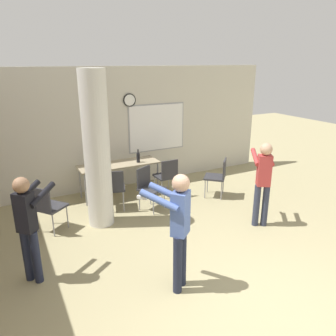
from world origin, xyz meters
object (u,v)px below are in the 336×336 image
(chair_table_left, at_px, (114,186))
(person_playing_front, at_px, (178,224))
(person_watching_back, at_px, (28,222))
(chair_table_right, at_px, (167,174))
(chair_table_front, at_px, (149,185))
(chair_near_pillar, at_px, (48,205))
(bottle_on_table, at_px, (138,157))
(chair_mid_room, at_px, (218,175))
(folding_table, at_px, (119,166))
(person_playing_side, at_px, (263,178))

(chair_table_left, distance_m, person_playing_front, 2.74)
(chair_table_left, distance_m, person_watching_back, 2.40)
(chair_table_right, bearing_deg, chair_table_front, -146.24)
(chair_table_right, distance_m, chair_near_pillar, 2.64)
(chair_near_pillar, bearing_deg, person_playing_front, -61.72)
(bottle_on_table, relative_size, chair_near_pillar, 0.34)
(chair_table_left, xyz_separation_m, chair_table_front, (0.65, -0.26, 0.00))
(bottle_on_table, relative_size, chair_mid_room, 0.34)
(folding_table, xyz_separation_m, person_playing_side, (1.80, -2.56, 0.23))
(chair_near_pillar, height_order, person_playing_side, person_playing_side)
(chair_table_front, relative_size, chair_mid_room, 1.00)
(chair_table_right, xyz_separation_m, chair_near_pillar, (-2.59, -0.49, 0.00))
(person_watching_back, bearing_deg, chair_table_right, 31.00)
(person_watching_back, distance_m, person_playing_front, 1.98)
(folding_table, distance_m, person_playing_side, 3.14)
(bottle_on_table, height_order, chair_table_left, bottle_on_table)
(folding_table, bearing_deg, chair_table_right, -31.38)
(chair_table_left, height_order, person_playing_side, person_playing_side)
(person_playing_front, bearing_deg, chair_near_pillar, 118.28)
(bottle_on_table, relative_size, person_playing_side, 0.19)
(folding_table, bearing_deg, chair_near_pillar, -148.16)
(chair_near_pillar, relative_size, person_playing_front, 0.54)
(chair_table_left, bearing_deg, person_playing_side, -40.34)
(person_watching_back, bearing_deg, chair_near_pillar, 73.03)
(folding_table, relative_size, person_watching_back, 1.17)
(person_playing_front, bearing_deg, person_playing_side, 21.18)
(chair_table_front, bearing_deg, chair_table_left, 157.94)
(folding_table, xyz_separation_m, bottle_on_table, (0.42, -0.11, 0.17))
(chair_table_left, bearing_deg, bottle_on_table, 37.36)
(folding_table, distance_m, chair_table_left, 0.82)
(person_playing_front, bearing_deg, chair_table_left, 89.21)
(folding_table, bearing_deg, chair_table_front, -73.89)
(folding_table, bearing_deg, person_playing_front, -96.81)
(person_watching_back, bearing_deg, folding_table, 48.47)
(bottle_on_table, bearing_deg, chair_mid_room, -33.91)
(chair_near_pillar, bearing_deg, folding_table, 31.84)
(chair_table_right, height_order, person_playing_front, person_playing_front)
(chair_near_pillar, xyz_separation_m, chair_mid_room, (3.58, -0.06, 0.00))
(chair_mid_room, xyz_separation_m, person_watching_back, (-3.98, -1.25, 0.38))
(chair_table_front, bearing_deg, bottle_on_table, 80.94)
(folding_table, distance_m, chair_mid_room, 2.20)
(chair_table_left, bearing_deg, chair_near_pillar, -165.65)
(bottle_on_table, height_order, chair_table_right, bottle_on_table)
(folding_table, xyz_separation_m, chair_table_front, (0.28, -0.97, -0.18))
(chair_near_pillar, height_order, person_watching_back, person_watching_back)
(chair_table_right, height_order, person_watching_back, person_watching_back)
(chair_table_right, height_order, person_playing_side, person_playing_side)
(bottle_on_table, xyz_separation_m, chair_table_right, (0.49, -0.45, -0.34))
(folding_table, xyz_separation_m, chair_near_pillar, (-1.68, -1.04, -0.18))
(chair_table_right, relative_size, person_playing_side, 0.56)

